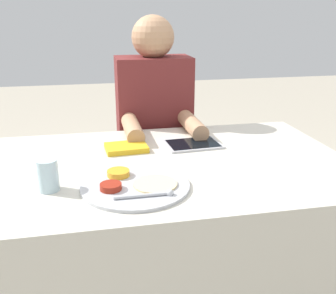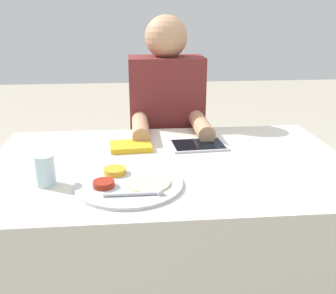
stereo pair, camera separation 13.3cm
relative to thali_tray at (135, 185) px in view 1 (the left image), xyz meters
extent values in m
cube|color=beige|center=(0.14, 0.18, -0.39)|extent=(1.27, 0.81, 0.77)
cylinder|color=#B7BABF|center=(0.00, 0.00, 0.00)|extent=(0.33, 0.33, 0.01)
cylinder|color=gold|center=(-0.04, 0.07, 0.01)|extent=(0.07, 0.07, 0.02)
cylinder|color=maroon|center=(-0.07, -0.02, 0.01)|extent=(0.06, 0.06, 0.02)
cylinder|color=beige|center=(0.06, -0.02, 0.01)|extent=(0.13, 0.13, 0.01)
cylinder|color=#B7BABF|center=(0.01, -0.09, 0.01)|extent=(0.16, 0.01, 0.01)
sphere|color=#B7BABF|center=(0.09, -0.09, 0.01)|extent=(0.02, 0.02, 0.02)
cube|color=silver|center=(0.01, 0.33, 0.00)|extent=(0.16, 0.12, 0.01)
cube|color=gold|center=(0.01, 0.33, 0.00)|extent=(0.16, 0.13, 0.02)
cube|color=#B7B7BC|center=(0.27, 0.34, 0.00)|extent=(0.22, 0.16, 0.01)
cube|color=black|center=(0.27, 0.34, 0.00)|extent=(0.20, 0.14, 0.00)
cube|color=black|center=(0.18, 0.73, -0.56)|extent=(0.31, 0.22, 0.44)
cube|color=maroon|center=(0.18, 0.73, -0.02)|extent=(0.34, 0.20, 0.63)
sphere|color=tan|center=(0.18, 0.73, 0.38)|extent=(0.19, 0.19, 0.19)
cylinder|color=tan|center=(0.05, 0.51, 0.03)|extent=(0.07, 0.29, 0.07)
cylinder|color=tan|center=(0.31, 0.51, 0.03)|extent=(0.07, 0.29, 0.07)
cylinder|color=silver|center=(-0.25, 0.03, 0.04)|extent=(0.06, 0.06, 0.10)
camera|label=1|loc=(-0.11, -1.07, 0.49)|focal=42.00mm
camera|label=2|loc=(0.02, -1.09, 0.49)|focal=42.00mm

